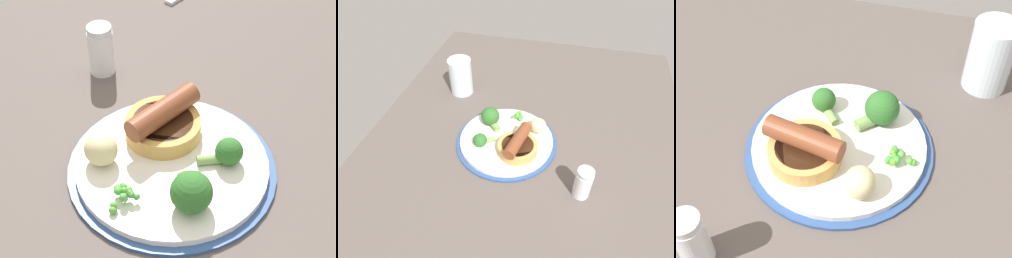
# 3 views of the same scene
# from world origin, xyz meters

# --- Properties ---
(dining_table) EXTENTS (1.10, 0.80, 0.03)m
(dining_table) POSITION_xyz_m (0.00, 0.00, 0.01)
(dining_table) COLOR #564C47
(dining_table) RESTS_ON ground
(dinner_plate) EXTENTS (0.25, 0.25, 0.01)m
(dinner_plate) POSITION_xyz_m (-0.00, 0.05, 0.04)
(dinner_plate) COLOR #2D4C84
(dinner_plate) RESTS_ON dining_table
(sausage_pudding) EXTENTS (0.11, 0.09, 0.05)m
(sausage_pudding) POSITION_xyz_m (-0.03, 0.01, 0.06)
(sausage_pudding) COLOR tan
(sausage_pudding) RESTS_ON dinner_plate
(pea_pile) EXTENTS (0.04, 0.03, 0.02)m
(pea_pile) POSITION_xyz_m (0.08, 0.03, 0.05)
(pea_pile) COLOR green
(pea_pile) RESTS_ON dinner_plate
(broccoli_floret_near) EXTENTS (0.06, 0.06, 0.05)m
(broccoli_floret_near) POSITION_xyz_m (0.04, 0.10, 0.07)
(broccoli_floret_near) COLOR #2D6628
(broccoli_floret_near) RESTS_ON dinner_plate
(broccoli_floret_far) EXTENTS (0.05, 0.05, 0.03)m
(broccoli_floret_far) POSITION_xyz_m (-0.04, 0.10, 0.06)
(broccoli_floret_far) COLOR #2D6628
(broccoli_floret_far) RESTS_ON dinner_plate
(potato_chunk_1) EXTENTS (0.04, 0.05, 0.04)m
(potato_chunk_1) POSITION_xyz_m (0.04, -0.02, 0.06)
(potato_chunk_1) COLOR beige
(potato_chunk_1) RESTS_ON dinner_plate
(salt_shaker) EXTENTS (0.04, 0.04, 0.08)m
(salt_shaker) POSITION_xyz_m (-0.11, -0.14, 0.07)
(salt_shaker) COLOR silver
(salt_shaker) RESTS_ON dining_table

